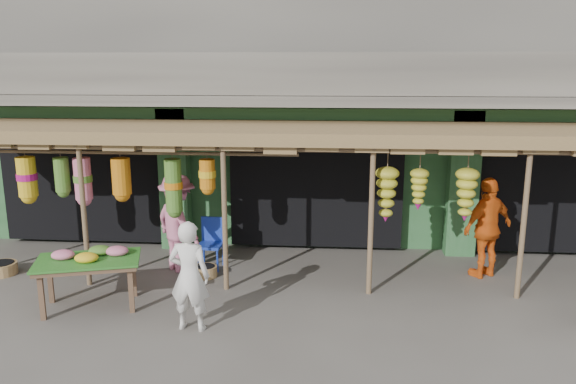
# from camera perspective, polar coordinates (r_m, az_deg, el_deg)

# --- Properties ---
(ground) EXTENTS (80.00, 80.00, 0.00)m
(ground) POSITION_cam_1_polar(r_m,az_deg,el_deg) (10.16, 2.40, -9.62)
(ground) COLOR #514C47
(ground) RESTS_ON ground
(building) EXTENTS (16.40, 6.80, 7.00)m
(building) POSITION_cam_1_polar(r_m,az_deg,el_deg) (14.27, 3.30, 10.75)
(building) COLOR gray
(building) RESTS_ON ground
(awning) EXTENTS (14.00, 2.70, 2.79)m
(awning) POSITION_cam_1_polar(r_m,az_deg,el_deg) (10.28, 1.94, 5.53)
(awning) COLOR brown
(awning) RESTS_ON ground
(flower_table) EXTENTS (1.81, 1.36, 0.97)m
(flower_table) POSITION_cam_1_polar(r_m,az_deg,el_deg) (9.65, -19.54, -6.65)
(flower_table) COLOR brown
(flower_table) RESTS_ON ground
(blue_chair) EXTENTS (0.50, 0.51, 0.97)m
(blue_chair) POSITION_cam_1_polar(r_m,az_deg,el_deg) (11.06, -7.79, -4.84)
(blue_chair) COLOR #1A35AA
(blue_chair) RESTS_ON ground
(basket_mid) EXTENTS (0.63, 0.63, 0.22)m
(basket_mid) POSITION_cam_1_polar(r_m,az_deg,el_deg) (12.00, -27.09, -6.95)
(basket_mid) COLOR olive
(basket_mid) RESTS_ON ground
(basket_right) EXTENTS (0.49, 0.49, 0.20)m
(basket_right) POSITION_cam_1_polar(r_m,az_deg,el_deg) (10.71, -8.38, -7.98)
(basket_right) COLOR #9A6F48
(basket_right) RESTS_ON ground
(person_front) EXTENTS (0.65, 0.46, 1.68)m
(person_front) POSITION_cam_1_polar(r_m,az_deg,el_deg) (8.47, -9.98, -8.41)
(person_front) COLOR silver
(person_front) RESTS_ON ground
(person_vendor) EXTENTS (1.18, 0.97, 1.89)m
(person_vendor) POSITION_cam_1_polar(r_m,az_deg,el_deg) (10.99, 19.62, -3.43)
(person_vendor) COLOR orange
(person_vendor) RESTS_ON ground
(person_shopper) EXTENTS (1.37, 1.35, 1.88)m
(person_shopper) POSITION_cam_1_polar(r_m,az_deg,el_deg) (10.88, -11.13, -3.08)
(person_shopper) COLOR #D57092
(person_shopper) RESTS_ON ground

